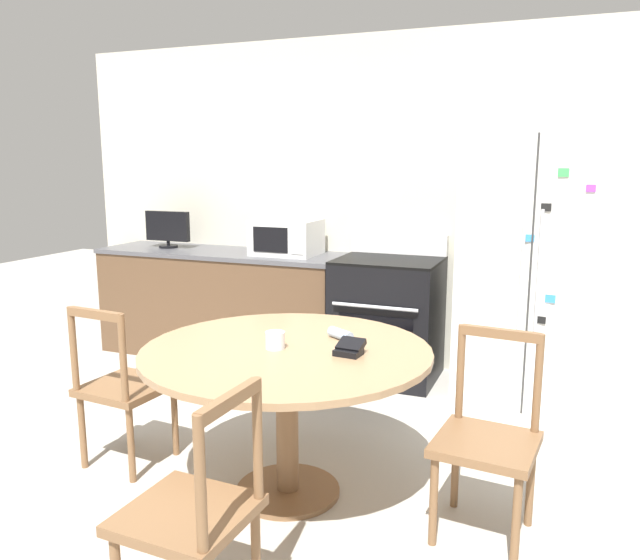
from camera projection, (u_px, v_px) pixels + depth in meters
The scene contains 14 objects.
ground_plane at pixel (188, 524), 2.86m from camera, with size 14.00×14.00×0.00m, color #B2ADA3.
back_wall at pixel (367, 203), 5.03m from camera, with size 5.20×0.10×2.60m.
kitchen_counter at pixel (223, 303), 5.28m from camera, with size 2.12×0.64×0.90m.
refrigerator at pixel (534, 269), 4.21m from camera, with size 0.94×0.79×1.84m.
oven_range at pixel (388, 318), 4.72m from camera, with size 0.76×0.68×1.08m.
microwave at pixel (287, 237), 4.97m from camera, with size 0.51×0.40×0.28m.
countertop_tv at pixel (168, 228), 5.36m from camera, with size 0.42×0.16×0.31m.
dining_table at pixel (287, 372), 3.01m from camera, with size 1.40×1.40×0.75m.
dining_chair_left at pixel (123, 388), 3.36m from camera, with size 0.45×0.45×0.90m.
dining_chair_near at pixel (194, 515), 2.15m from camera, with size 0.44×0.44×0.90m.
dining_chair_right at pixel (487, 441), 2.73m from camera, with size 0.46×0.46×0.90m.
candle_glass at pixel (275, 341), 2.98m from camera, with size 0.09×0.09×0.08m.
folded_napkin at pixel (340, 334), 3.13m from camera, with size 0.15×0.12×0.05m.
wallet at pixel (350, 349), 2.89m from camera, with size 0.13×0.14×0.07m.
Camera 1 is at (1.53, -2.18, 1.64)m, focal length 35.00 mm.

